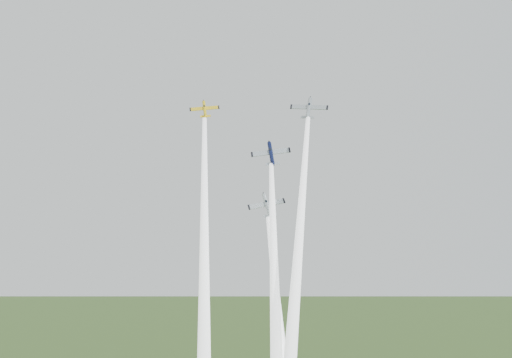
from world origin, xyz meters
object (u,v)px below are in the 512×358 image
plane_silver_low (267,205)px  plane_silver_right (309,108)px  plane_navy (271,154)px  plane_yellow (205,109)px

plane_silver_low → plane_silver_right: bearing=42.3°
plane_navy → plane_silver_low: plane_navy is taller
plane_yellow → plane_silver_right: plane_silver_right is taller
plane_navy → plane_silver_right: bearing=19.3°
plane_yellow → plane_silver_right: size_ratio=0.80×
plane_navy → plane_silver_right: (7.95, 3.85, 10.38)m
plane_silver_low → plane_navy: bearing=76.5°
plane_navy → plane_silver_right: size_ratio=1.02×
plane_yellow → plane_navy: bearing=-24.1°
plane_yellow → plane_navy: (14.97, -3.41, -10.61)m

